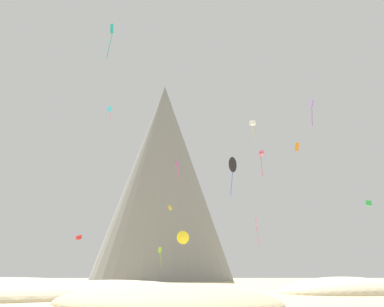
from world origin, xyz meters
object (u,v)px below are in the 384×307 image
object	(u,v)px
bush_near_right	(172,296)
rock_massif	(160,183)
bush_low_patch	(226,290)
kite_yellow_low	(183,238)
kite_black_mid	(232,165)
kite_green_low	(369,203)
kite_teal_high	(111,35)
kite_orange_mid	(297,147)
kite_violet_mid	(312,108)
kite_cyan_high	(110,110)
kite_magenta_mid	(177,167)
kite_rainbow_mid	(262,153)
bush_near_left	(379,290)
kite_white_high	(253,123)
kite_gold_mid	(170,208)
kite_red_low	(79,237)
kite_lime_low	(160,253)
kite_pink_low	(256,225)

from	to	relation	value
bush_near_right	rock_massif	distance (m)	114.66
rock_massif	bush_low_patch	bearing A→B (deg)	-83.57
kite_yellow_low	kite_black_mid	bearing A→B (deg)	-49.31
kite_green_low	kite_teal_high	xyz separation A→B (m)	(-39.61, -5.98, 24.10)
bush_low_patch	kite_orange_mid	size ratio (longest dim) A/B	1.73
kite_orange_mid	kite_violet_mid	bearing A→B (deg)	165.53
kite_green_low	kite_cyan_high	size ratio (longest dim) A/B	0.45
kite_yellow_low	kite_violet_mid	world-z (taller)	kite_violet_mid
bush_low_patch	kite_magenta_mid	bearing A→B (deg)	139.55
kite_rainbow_mid	bush_near_left	bearing A→B (deg)	36.92
kite_magenta_mid	kite_black_mid	size ratio (longest dim) A/B	0.51
bush_low_patch	rock_massif	distance (m)	94.58
kite_white_high	kite_violet_mid	bearing A→B (deg)	-40.20
rock_massif	kite_black_mid	bearing A→B (deg)	-80.81
kite_teal_high	kite_gold_mid	size ratio (longest dim) A/B	4.75
kite_green_low	kite_magenta_mid	distance (m)	30.22
bush_low_patch	rock_massif	bearing A→B (deg)	96.43
kite_violet_mid	bush_near_right	bearing A→B (deg)	-171.80
bush_near_right	kite_red_low	xyz separation A→B (m)	(-18.54, 58.22, 8.73)
kite_yellow_low	kite_cyan_high	size ratio (longest dim) A/B	1.02
kite_lime_low	kite_violet_mid	bearing A→B (deg)	153.92
rock_massif	kite_lime_low	bearing A→B (deg)	-88.53
kite_gold_mid	kite_violet_mid	size ratio (longest dim) A/B	0.31
kite_red_low	kite_black_mid	bearing A→B (deg)	-168.68
kite_magenta_mid	kite_rainbow_mid	size ratio (longest dim) A/B	0.58
rock_massif	kite_teal_high	bearing A→B (deg)	-94.07
bush_low_patch	kite_white_high	distance (m)	49.46
bush_near_left	kite_white_high	distance (m)	52.99
kite_violet_mid	kite_cyan_high	distance (m)	35.79
kite_pink_low	kite_magenta_mid	world-z (taller)	kite_magenta_mid
bush_near_right	kite_green_low	xyz separation A→B (m)	(30.22, 31.83, 12.05)
kite_white_high	kite_cyan_high	world-z (taller)	kite_white_high
kite_lime_low	kite_orange_mid	size ratio (longest dim) A/B	2.69
kite_red_low	bush_near_left	bearing A→B (deg)	-171.32
kite_orange_mid	kite_black_mid	xyz separation A→B (m)	(-11.34, -3.13, -3.96)
kite_pink_low	kite_red_low	world-z (taller)	kite_red_low
bush_near_right	kite_orange_mid	bearing A→B (deg)	59.68
kite_gold_mid	kite_teal_high	bearing A→B (deg)	-158.67
kite_orange_mid	kite_rainbow_mid	world-z (taller)	kite_rainbow_mid
bush_low_patch	kite_yellow_low	world-z (taller)	kite_yellow_low
kite_magenta_mid	kite_white_high	world-z (taller)	kite_white_high
bush_near_left	kite_black_mid	distance (m)	28.12
bush_low_patch	rock_massif	world-z (taller)	rock_massif
kite_lime_low	kite_orange_mid	distance (m)	38.12
kite_white_high	kite_black_mid	size ratio (longest dim) A/B	0.73
kite_black_mid	kite_cyan_high	bearing A→B (deg)	-75.64
kite_violet_mid	kite_black_mid	world-z (taller)	kite_violet_mid
kite_green_low	kite_orange_mid	bearing A→B (deg)	-85.93
bush_low_patch	kite_violet_mid	distance (m)	28.74
kite_magenta_mid	kite_orange_mid	xyz separation A→B (m)	(19.91, 8.67, 5.72)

